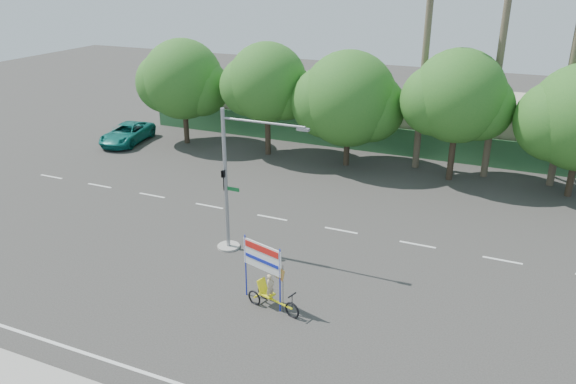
% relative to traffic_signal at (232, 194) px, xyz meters
% --- Properties ---
extents(ground, '(120.00, 120.00, 0.00)m').
position_rel_traffic_signal_xyz_m(ground, '(2.20, -3.98, -2.92)').
color(ground, '#33302D').
rests_on(ground, ground).
extents(fence, '(38.00, 0.08, 2.00)m').
position_rel_traffic_signal_xyz_m(fence, '(2.20, 17.52, -1.92)').
color(fence, '#336B3D').
rests_on(fence, ground).
extents(building_left, '(12.00, 8.00, 4.00)m').
position_rel_traffic_signal_xyz_m(building_left, '(-7.80, 22.02, -0.92)').
color(building_left, '#B8B092').
rests_on(building_left, ground).
extents(building_right, '(14.00, 8.00, 3.60)m').
position_rel_traffic_signal_xyz_m(building_right, '(10.20, 22.02, -1.12)').
color(building_right, '#B8B092').
rests_on(building_right, ground).
extents(tree_far_left, '(7.14, 6.00, 7.96)m').
position_rel_traffic_signal_xyz_m(tree_far_left, '(-11.85, 14.02, 1.84)').
color(tree_far_left, '#473828').
rests_on(tree_far_left, ground).
extents(tree_left, '(6.66, 5.60, 8.07)m').
position_rel_traffic_signal_xyz_m(tree_left, '(-4.85, 14.02, 2.14)').
color(tree_left, '#473828').
rests_on(tree_left, ground).
extents(tree_center, '(7.62, 6.40, 7.85)m').
position_rel_traffic_signal_xyz_m(tree_center, '(1.14, 14.02, 1.55)').
color(tree_center, '#473828').
rests_on(tree_center, ground).
extents(tree_right, '(6.90, 5.80, 8.36)m').
position_rel_traffic_signal_xyz_m(tree_right, '(8.15, 14.02, 2.32)').
color(tree_right, '#473828').
rests_on(tree_right, ground).
extents(palm_tall, '(3.73, 3.79, 17.45)m').
position_rel_traffic_signal_xyz_m(palm_tall, '(10.20, 15.52, 7.55)').
color(palm_tall, '#70604C').
rests_on(palm_tall, ground).
extents(palm_short, '(3.73, 3.79, 14.45)m').
position_rel_traffic_signal_xyz_m(palm_short, '(5.70, 15.52, 5.94)').
color(palm_short, '#70604C').
rests_on(palm_short, ground).
extents(traffic_signal, '(4.72, 1.10, 7.00)m').
position_rel_traffic_signal_xyz_m(traffic_signal, '(0.00, 0.00, 0.00)').
color(traffic_signal, gray).
rests_on(traffic_signal, ground).
extents(trike_billboard, '(2.80, 1.15, 2.85)m').
position_rel_traffic_signal_xyz_m(trike_billboard, '(3.65, -3.78, -1.77)').
color(trike_billboard, black).
rests_on(trike_billboard, ground).
extents(pickup_truck, '(3.28, 5.70, 1.49)m').
position_rel_traffic_signal_xyz_m(pickup_truck, '(-16.05, 12.17, -2.17)').
color(pickup_truck, '#0F6D62').
rests_on(pickup_truck, ground).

